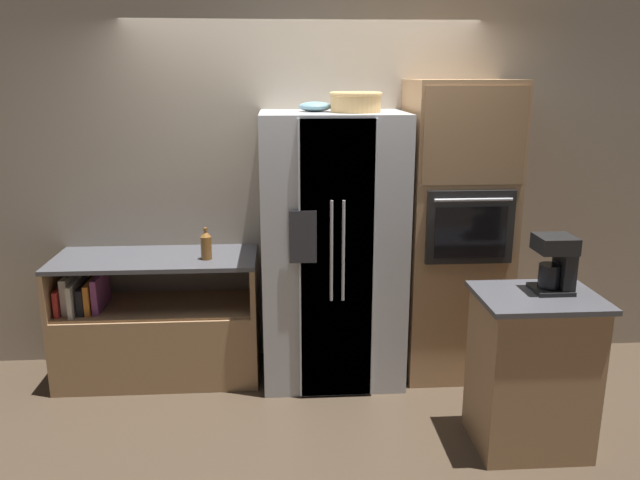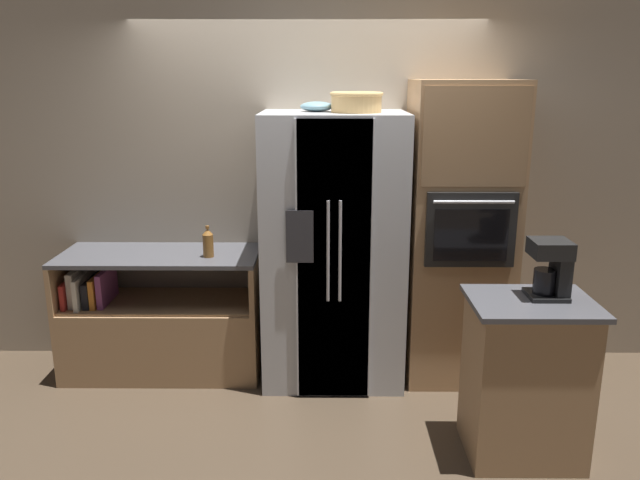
# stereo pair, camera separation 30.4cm
# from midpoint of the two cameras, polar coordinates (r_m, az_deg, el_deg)

# --- Properties ---
(ground_plane) EXTENTS (20.00, 20.00, 0.00)m
(ground_plane) POSITION_cam_midpoint_polar(r_m,az_deg,el_deg) (4.68, 0.76, -12.16)
(ground_plane) COLOR #4C3D2D
(wall_back) EXTENTS (12.00, 0.06, 2.80)m
(wall_back) POSITION_cam_midpoint_polar(r_m,az_deg,el_deg) (4.63, 0.80, 5.85)
(wall_back) COLOR tan
(wall_back) RESTS_ON ground_plane
(counter_left) EXTENTS (1.41, 0.61, 0.90)m
(counter_left) POSITION_cam_midpoint_polar(r_m,az_deg,el_deg) (4.72, -12.48, -7.90)
(counter_left) COLOR #A87F56
(counter_left) RESTS_ON ground_plane
(refrigerator) EXTENTS (0.97, 0.76, 1.89)m
(refrigerator) POSITION_cam_midpoint_polar(r_m,az_deg,el_deg) (4.35, 3.22, -0.93)
(refrigerator) COLOR silver
(refrigerator) RESTS_ON ground_plane
(wall_oven) EXTENTS (0.71, 0.70, 2.10)m
(wall_oven) POSITION_cam_midpoint_polar(r_m,az_deg,el_deg) (4.49, 14.50, 0.55)
(wall_oven) COLOR #A87F56
(wall_oven) RESTS_ON ground_plane
(island_counter) EXTENTS (0.68, 0.54, 0.94)m
(island_counter) POSITION_cam_midpoint_polar(r_m,az_deg,el_deg) (3.82, 20.49, -11.78)
(island_counter) COLOR #A87F56
(island_counter) RESTS_ON ground_plane
(wicker_basket) EXTENTS (0.35, 0.35, 0.13)m
(wicker_basket) POSITION_cam_midpoint_polar(r_m,az_deg,el_deg) (4.16, 5.50, 12.50)
(wicker_basket) COLOR tan
(wicker_basket) RESTS_ON refrigerator
(fruit_bowl) EXTENTS (0.22, 0.22, 0.07)m
(fruit_bowl) POSITION_cam_midpoint_polar(r_m,az_deg,el_deg) (4.25, 1.80, 12.10)
(fruit_bowl) COLOR #668C99
(fruit_bowl) RESTS_ON refrigerator
(bottle_tall) EXTENTS (0.07, 0.07, 0.22)m
(bottle_tall) POSITION_cam_midpoint_polar(r_m,az_deg,el_deg) (4.36, -8.25, -0.26)
(bottle_tall) COLOR brown
(bottle_tall) RESTS_ON counter_left
(coffee_maker) EXTENTS (0.21, 0.20, 0.32)m
(coffee_maker) POSITION_cam_midpoint_polar(r_m,az_deg,el_deg) (3.68, 22.76, -2.29)
(coffee_maker) COLOR black
(coffee_maker) RESTS_ON island_counter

